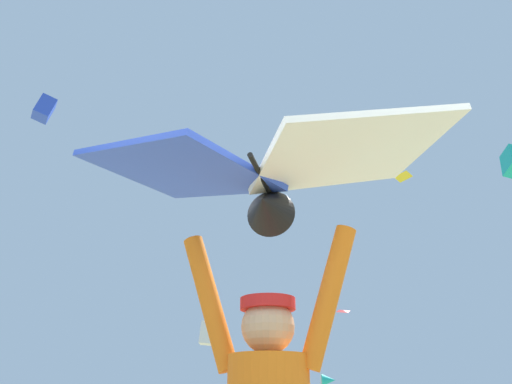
{
  "coord_description": "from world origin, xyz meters",
  "views": [
    {
      "loc": [
        -0.23,
        -2.0,
        1.18
      ],
      "look_at": [
        -0.13,
        2.73,
        3.24
      ],
      "focal_mm": 34.63,
      "sensor_mm": 36.0,
      "label": 1
    }
  ],
  "objects": [
    {
      "name": "distant_kite_green_low_left",
      "position": [
        3.02,
        25.86,
        15.18
      ],
      "size": [
        0.86,
        0.84,
        0.97
      ],
      "color": "green"
    },
    {
      "name": "held_stunt_kite",
      "position": [
        -0.15,
        0.1,
        2.19
      ],
      "size": [
        1.78,
        1.13,
        0.4
      ],
      "color": "black"
    },
    {
      "name": "distant_kite_red_low_right",
      "position": [
        4.68,
        23.1,
        5.59
      ],
      "size": [
        0.77,
        0.73,
        0.35
      ],
      "color": "red"
    },
    {
      "name": "distant_kite_white_overhead_distant",
      "position": [
        -2.19,
        24.17,
        4.61
      ],
      "size": [
        0.83,
        0.8,
        1.2
      ],
      "color": "white"
    },
    {
      "name": "distant_kite_yellow_mid_left",
      "position": [
        8.36,
        22.37,
        12.79
      ],
      "size": [
        0.83,
        0.84,
        0.31
      ],
      "color": "yellow"
    },
    {
      "name": "distant_kite_blue_mid_right",
      "position": [
        -11.08,
        20.58,
        15.73
      ],
      "size": [
        1.29,
        1.33,
        1.53
      ],
      "color": "blue"
    }
  ]
}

